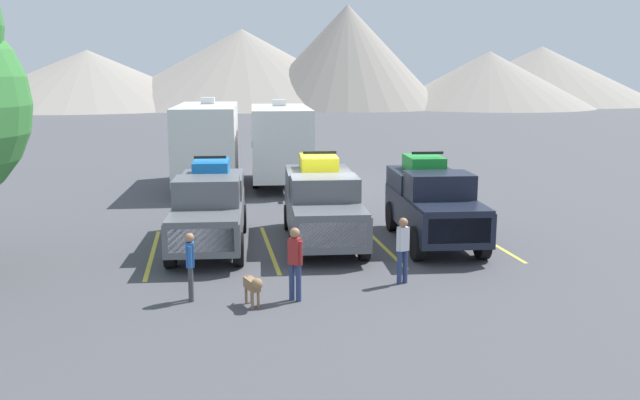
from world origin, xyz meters
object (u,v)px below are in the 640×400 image
at_px(pickup_truck_c, 432,202).
at_px(camper_trailer_a, 207,141).
at_px(camper_trailer_b, 280,141).
at_px(person_b, 295,259).
at_px(person_c, 403,246).
at_px(person_a, 190,262).
at_px(pickup_truck_b, 322,203).
at_px(pickup_truck_a, 210,206).
at_px(dog, 254,286).

xyz_separation_m(pickup_truck_c, camper_trailer_a, (-6.56, 11.24, 0.85)).
xyz_separation_m(camper_trailer_b, person_b, (-1.46, -16.04, -1.05)).
relative_size(pickup_truck_c, person_c, 3.35).
distance_m(person_a, person_b, 2.34).
bearing_deg(camper_trailer_a, person_c, -73.40).
relative_size(person_a, person_c, 0.96).
height_order(pickup_truck_b, person_c, pickup_truck_b).
bearing_deg(camper_trailer_b, pickup_truck_b, -89.62).
distance_m(pickup_truck_a, person_c, 6.41).
relative_size(camper_trailer_a, person_b, 5.03).
bearing_deg(pickup_truck_b, dog, -113.73).
relative_size(camper_trailer_a, person_a, 5.43).
bearing_deg(person_b, camper_trailer_a, 96.35).
height_order(camper_trailer_a, camper_trailer_b, camper_trailer_a).
bearing_deg(pickup_truck_a, person_a, -95.58).
bearing_deg(pickup_truck_a, pickup_truck_b, 0.22).
xyz_separation_m(pickup_truck_a, dog, (0.87, -5.63, -0.70)).
bearing_deg(camper_trailer_b, person_c, -85.23).
distance_m(pickup_truck_c, camper_trailer_b, 11.82).
relative_size(pickup_truck_a, person_b, 3.52).
height_order(pickup_truck_b, dog, pickup_truck_b).
height_order(pickup_truck_a, person_c, pickup_truck_a).
bearing_deg(person_b, person_a, 170.02).
relative_size(pickup_truck_a, person_a, 3.79).
relative_size(pickup_truck_b, person_b, 3.50).
bearing_deg(person_b, dog, -163.39).
distance_m(pickup_truck_a, camper_trailer_b, 11.21).
bearing_deg(person_a, person_c, 5.04).
relative_size(pickup_truck_c, camper_trailer_b, 0.69).
relative_size(pickup_truck_b, camper_trailer_b, 0.75).
height_order(pickup_truck_b, person_b, pickup_truck_b).
relative_size(pickup_truck_c, camper_trailer_a, 0.65).
height_order(person_a, person_b, person_b).
distance_m(camper_trailer_b, person_b, 16.14).
distance_m(pickup_truck_c, person_c, 4.40).
height_order(pickup_truck_a, camper_trailer_b, camper_trailer_b).
xyz_separation_m(person_a, person_c, (5.03, 0.44, 0.04)).
bearing_deg(pickup_truck_c, person_b, -135.31).
height_order(person_a, person_c, person_c).
height_order(camper_trailer_b, person_b, camper_trailer_b).
relative_size(person_a, person_b, 0.93).
height_order(camper_trailer_b, person_c, camper_trailer_b).
xyz_separation_m(pickup_truck_b, camper_trailer_a, (-3.31, 10.61, 0.89)).
distance_m(pickup_truck_b, person_c, 4.68).
bearing_deg(person_b, pickup_truck_a, 108.77).
bearing_deg(dog, person_b, 16.61).
bearing_deg(dog, person_c, 17.10).
height_order(person_c, dog, person_c).
xyz_separation_m(pickup_truck_c, person_c, (-2.05, -3.88, -0.29)).
bearing_deg(pickup_truck_a, person_c, -44.71).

